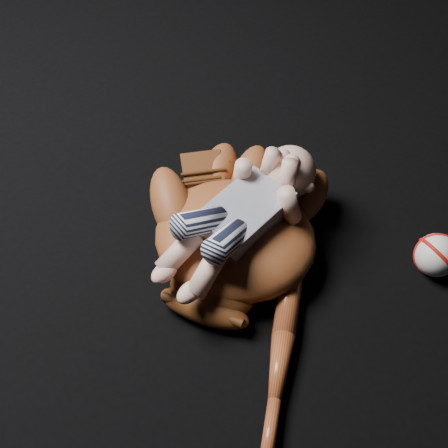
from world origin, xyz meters
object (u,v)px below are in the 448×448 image
object	(u,v)px
baseball_bat	(282,349)
baseball	(437,255)
baseball_glove	(235,233)
newborn_baby	(234,217)

from	to	relation	value
baseball_bat	baseball	world-z (taller)	baseball
baseball_glove	baseball	world-z (taller)	baseball_glove
baseball_bat	newborn_baby	bearing A→B (deg)	147.20
baseball_glove	baseball_bat	xyz separation A→B (m)	(0.19, -0.13, -0.05)
newborn_baby	baseball	distance (m)	0.38
newborn_baby	baseball	xyz separation A→B (m)	(0.31, 0.20, -0.08)
baseball_bat	baseball	xyz separation A→B (m)	(0.13, 0.32, 0.02)
baseball_glove	baseball	xyz separation A→B (m)	(0.32, 0.19, -0.03)
baseball_bat	baseball	distance (m)	0.34
baseball_glove	newborn_baby	size ratio (longest dim) A/B	1.14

